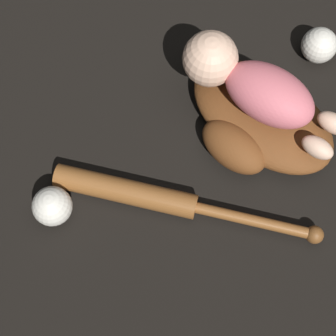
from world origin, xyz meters
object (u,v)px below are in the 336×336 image
at_px(baseball, 52,206).
at_px(baseball_spare, 319,45).
at_px(baseball_bat, 152,197).
at_px(baby_figure, 250,83).
at_px(baseball_glove, 258,120).

xyz_separation_m(baseball, baseball_spare, (-0.41, -0.53, -0.00)).
bearing_deg(baseball, baseball_bat, -154.30).
relative_size(baseball_bat, baseball, 6.85).
relative_size(baseball_bat, baseball_spare, 6.85).
relative_size(baseball, baseball_spare, 1.00).
bearing_deg(baby_figure, baseball_spare, -120.53).
xyz_separation_m(baseball_glove, baby_figure, (0.04, -0.03, 0.09)).
distance_m(baseball_glove, baby_figure, 0.10).
distance_m(baby_figure, baseball_bat, 0.30).
xyz_separation_m(baseball_glove, baseball_bat, (0.15, 0.23, -0.01)).
distance_m(baby_figure, baseball, 0.45).
bearing_deg(baby_figure, baseball_glove, 144.42).
height_order(baseball_glove, baby_figure, baby_figure).
height_order(baby_figure, baseball_bat, baby_figure).
distance_m(baby_figure, baseball_spare, 0.24).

